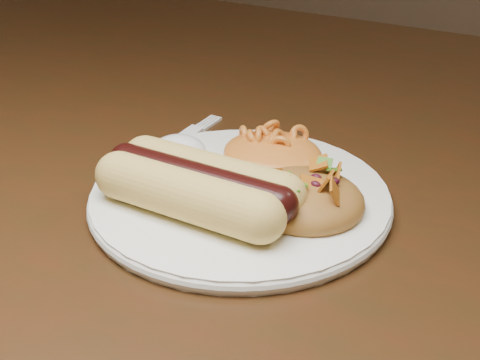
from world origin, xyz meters
The scene contains 7 objects.
table centered at (0.00, 0.00, 0.66)m, with size 1.60×0.90×0.75m.
plate centered at (0.02, -0.14, 0.76)m, with size 0.24×0.24×0.01m, color white.
hotdog centered at (0.01, -0.18, 0.78)m, with size 0.14×0.07×0.04m.
mac_and_cheese centered at (0.02, -0.07, 0.78)m, with size 0.09×0.08×0.03m, color orange.
sour_cream centered at (-0.05, -0.12, 0.78)m, with size 0.05×0.05×0.03m, color white.
taco_salad centered at (0.08, -0.14, 0.78)m, with size 0.10×0.09×0.04m.
fork centered at (-0.09, -0.08, 0.75)m, with size 0.02×0.15×0.00m, color white.
Camera 1 is at (0.25, -0.55, 1.03)m, focal length 50.00 mm.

